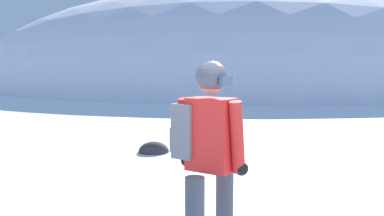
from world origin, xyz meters
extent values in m
ellipsoid|color=silver|center=(7.73, 29.91, 0.00)|extent=(39.83, 35.85, 13.96)
cylinder|color=#3D424C|center=(-0.23, 0.46, 0.43)|extent=(0.15, 0.15, 0.82)
cube|color=red|center=(-0.38, 0.27, 1.13)|extent=(0.42, 0.40, 0.58)
cylinder|color=red|center=(-0.56, 0.42, 1.13)|extent=(0.19, 0.20, 0.57)
cylinder|color=red|center=(-0.20, 0.13, 1.13)|extent=(0.19, 0.20, 0.57)
sphere|color=black|center=(-0.55, 0.46, 0.88)|extent=(0.11, 0.11, 0.11)
sphere|color=black|center=(-0.16, 0.14, 0.88)|extent=(0.11, 0.11, 0.11)
cube|color=slate|center=(-0.53, 0.40, 1.15)|extent=(0.32, 0.33, 0.44)
cube|color=slate|center=(-0.61, 0.46, 1.07)|extent=(0.17, 0.19, 0.20)
sphere|color=tan|center=(-0.38, 0.27, 1.56)|extent=(0.21, 0.21, 0.21)
sphere|color=#4C4C56|center=(-0.38, 0.27, 1.59)|extent=(0.25, 0.25, 0.25)
cube|color=navy|center=(-0.28, 0.19, 1.56)|extent=(0.13, 0.15, 0.08)
ellipsoid|color=#383333|center=(-0.68, 4.81, 0.00)|extent=(0.58, 0.49, 0.40)
camera|label=1|loc=(-0.94, -2.98, 1.72)|focal=39.65mm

